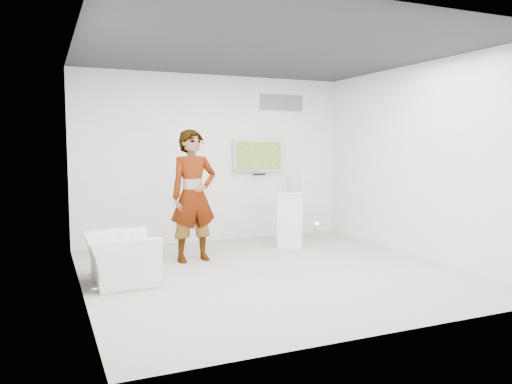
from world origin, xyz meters
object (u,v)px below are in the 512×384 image
person (193,196)px  armchair (121,259)px  pedestal (289,219)px  floor_uplight (317,231)px  tv (258,156)px

person → armchair: (-1.20, -0.82, -0.67)m
person → armchair: bearing=-152.1°
person → pedestal: 1.91m
armchair → pedestal: bearing=-69.6°
person → pedestal: size_ratio=2.06×
person → pedestal: person is taller
armchair → person: bearing=-56.8°
pedestal → floor_uplight: 0.97m
armchair → tv: bearing=-53.6°
tv → floor_uplight: 1.79m
armchair → floor_uplight: armchair is taller
person → floor_uplight: 2.85m
pedestal → floor_uplight: (0.80, 0.43, -0.33)m
person → floor_uplight: (2.60, 0.80, -0.84)m
person → armchair: person is taller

